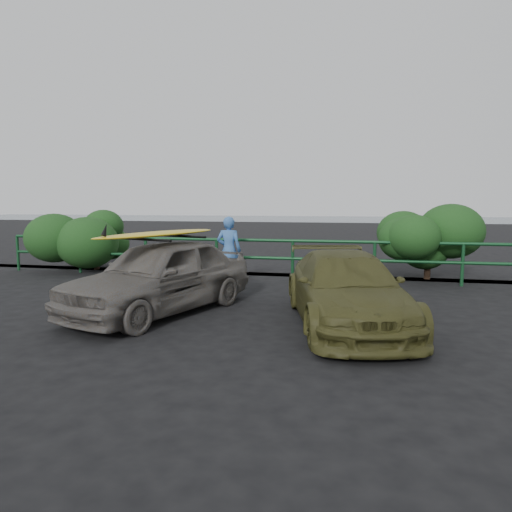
{
  "coord_description": "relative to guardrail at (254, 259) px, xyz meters",
  "views": [
    {
      "loc": [
        2.51,
        -6.34,
        1.94
      ],
      "look_at": [
        0.78,
        1.66,
        0.99
      ],
      "focal_mm": 32.0,
      "sensor_mm": 36.0,
      "label": 1
    }
  ],
  "objects": [
    {
      "name": "ocean",
      "position": [
        0.0,
        55.0,
        -0.52
      ],
      "size": [
        200.0,
        200.0,
        0.0
      ],
      "primitive_type": "plane",
      "color": "slate",
      "rests_on": "ground"
    },
    {
      "name": "ground",
      "position": [
        0.0,
        -5.0,
        -0.52
      ],
      "size": [
        80.0,
        80.0,
        0.0
      ],
      "primitive_type": "plane",
      "color": "black"
    },
    {
      "name": "guardrail",
      "position": [
        0.0,
        0.0,
        0.0
      ],
      "size": [
        14.0,
        0.08,
        1.04
      ],
      "primitive_type": null,
      "color": "#123F1F",
      "rests_on": "ground"
    },
    {
      "name": "sedan",
      "position": [
        -0.84,
        -3.9,
        0.14
      ],
      "size": [
        2.75,
        4.17,
        1.32
      ],
      "primitive_type": "imported",
      "rotation": [
        0.0,
        0.0,
        -0.34
      ],
      "color": "#5E5953",
      "rests_on": "ground"
    },
    {
      "name": "shrub_left",
      "position": [
        -4.8,
        0.4,
        0.51
      ],
      "size": [
        3.2,
        2.4,
        2.06
      ],
      "primitive_type": null,
      "color": "#1D471A",
      "rests_on": "ground"
    },
    {
      "name": "shrub_right",
      "position": [
        5.0,
        0.5,
        0.52
      ],
      "size": [
        3.2,
        2.4,
        2.07
      ],
      "primitive_type": null,
      "color": "#1D471A",
      "rests_on": "ground"
    },
    {
      "name": "roof_rack",
      "position": [
        -0.84,
        -3.9,
        0.82
      ],
      "size": [
        1.58,
        1.33,
        0.04
      ],
      "primitive_type": null,
      "rotation": [
        0.0,
        0.0,
        -0.34
      ],
      "color": "black",
      "rests_on": "sedan"
    },
    {
      "name": "man",
      "position": [
        -0.43,
        -0.86,
        0.29
      ],
      "size": [
        0.6,
        0.4,
        1.63
      ],
      "primitive_type": "imported",
      "rotation": [
        0.0,
        0.0,
        3.15
      ],
      "color": "#3D6FB8",
      "rests_on": "ground"
    },
    {
      "name": "olive_vehicle",
      "position": [
        2.4,
        -4.03,
        0.05
      ],
      "size": [
        2.48,
        4.22,
        1.15
      ],
      "primitive_type": "imported",
      "rotation": [
        0.0,
        0.0,
        0.23
      ],
      "color": "#47461F",
      "rests_on": "ground"
    },
    {
      "name": "surfboard",
      "position": [
        -0.84,
        -3.9,
        0.89
      ],
      "size": [
        1.52,
        2.92,
        0.09
      ],
      "primitive_type": "ellipsoid",
      "rotation": [
        0.0,
        0.0,
        -0.34
      ],
      "color": "gold",
      "rests_on": "roof_rack"
    }
  ]
}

